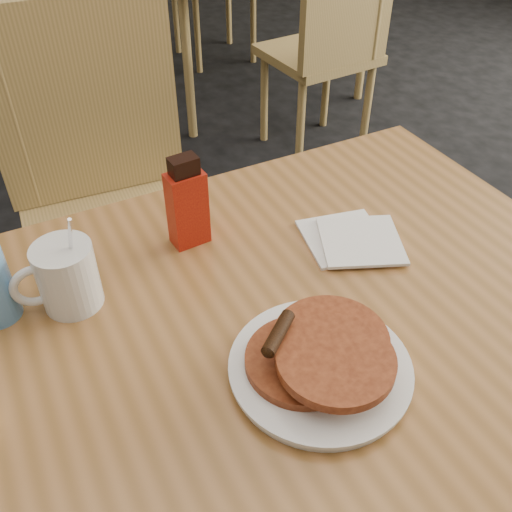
{
  "coord_description": "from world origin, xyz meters",
  "views": [
    {
      "loc": [
        -0.27,
        -0.61,
        1.4
      ],
      "look_at": [
        0.05,
        0.03,
        0.8
      ],
      "focal_mm": 40.0,
      "sensor_mm": 36.0,
      "label": 1
    }
  ],
  "objects_px": {
    "pancake_plate": "(321,361)",
    "syrup_bottle": "(187,204)",
    "chair_main_far": "(106,178)",
    "main_table": "(239,354)",
    "coffee_mug": "(65,276)",
    "chair_neighbor_near": "(331,36)"
  },
  "relations": [
    {
      "from": "chair_neighbor_near",
      "to": "syrup_bottle",
      "type": "relative_size",
      "value": 5.51
    },
    {
      "from": "main_table",
      "to": "chair_neighbor_near",
      "type": "distance_m",
      "value": 1.87
    },
    {
      "from": "chair_main_far",
      "to": "syrup_bottle",
      "type": "xyz_separation_m",
      "value": [
        0.05,
        -0.49,
        0.21
      ]
    },
    {
      "from": "chair_main_far",
      "to": "syrup_bottle",
      "type": "distance_m",
      "value": 0.54
    },
    {
      "from": "main_table",
      "to": "coffee_mug",
      "type": "height_order",
      "value": "coffee_mug"
    },
    {
      "from": "chair_main_far",
      "to": "pancake_plate",
      "type": "relative_size",
      "value": 4.0
    },
    {
      "from": "chair_neighbor_near",
      "to": "pancake_plate",
      "type": "distance_m",
      "value": 1.92
    },
    {
      "from": "coffee_mug",
      "to": "pancake_plate",
      "type": "bearing_deg",
      "value": -36.83
    },
    {
      "from": "main_table",
      "to": "pancake_plate",
      "type": "relative_size",
      "value": 5.23
    },
    {
      "from": "chair_main_far",
      "to": "chair_neighbor_near",
      "type": "xyz_separation_m",
      "value": [
        1.15,
        0.75,
        -0.05
      ]
    },
    {
      "from": "chair_neighbor_near",
      "to": "pancake_plate",
      "type": "bearing_deg",
      "value": -128.26
    },
    {
      "from": "main_table",
      "to": "chair_main_far",
      "type": "height_order",
      "value": "chair_main_far"
    },
    {
      "from": "pancake_plate",
      "to": "coffee_mug",
      "type": "bearing_deg",
      "value": 133.59
    },
    {
      "from": "main_table",
      "to": "pancake_plate",
      "type": "distance_m",
      "value": 0.15
    },
    {
      "from": "chair_neighbor_near",
      "to": "chair_main_far",
      "type": "bearing_deg",
      "value": -152.12
    },
    {
      "from": "pancake_plate",
      "to": "syrup_bottle",
      "type": "height_order",
      "value": "syrup_bottle"
    },
    {
      "from": "main_table",
      "to": "chair_main_far",
      "type": "relative_size",
      "value": 1.31
    },
    {
      "from": "chair_main_far",
      "to": "chair_neighbor_near",
      "type": "height_order",
      "value": "chair_main_far"
    },
    {
      "from": "coffee_mug",
      "to": "syrup_bottle",
      "type": "xyz_separation_m",
      "value": [
        0.23,
        0.07,
        0.02
      ]
    },
    {
      "from": "syrup_bottle",
      "to": "coffee_mug",
      "type": "bearing_deg",
      "value": -168.99
    },
    {
      "from": "chair_main_far",
      "to": "pancake_plate",
      "type": "xyz_separation_m",
      "value": [
        0.1,
        -0.86,
        0.16
      ]
    },
    {
      "from": "chair_neighbor_near",
      "to": "syrup_bottle",
      "type": "bearing_deg",
      "value": -136.72
    }
  ]
}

